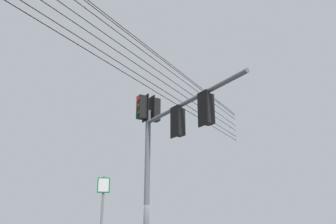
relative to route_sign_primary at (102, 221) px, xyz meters
The scene contains 3 objects.
signal_mast_assembly 3.67m from the route_sign_primary, 127.21° to the left, with size 5.19×2.67×6.60m.
route_sign_primary is the anchor object (origin of this frame).
overhead_wire_span 7.03m from the route_sign_primary, 148.14° to the left, with size 14.13×11.26×1.80m.
Camera 1 is at (13.12, -1.43, 1.62)m, focal length 37.34 mm.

